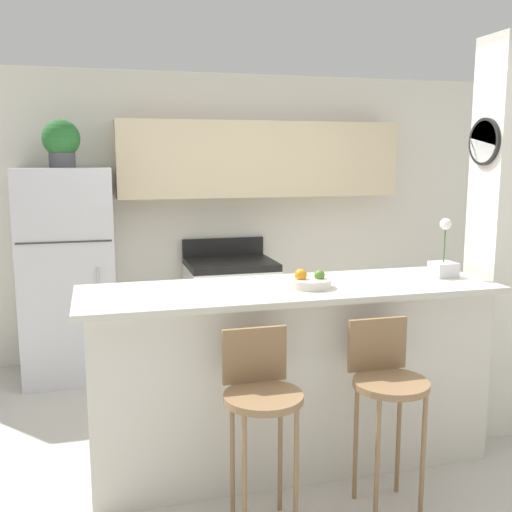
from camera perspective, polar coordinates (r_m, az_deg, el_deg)
ground_plane at (r=3.83m, az=3.16°, el=-18.78°), size 14.00×14.00×0.00m
wall_back at (r=5.50m, az=-2.29°, el=5.93°), size 5.60×0.38×2.55m
pillar_right at (r=4.20m, az=22.52°, el=1.46°), size 0.38×0.32×2.55m
counter_bar at (r=3.61m, az=3.24°, el=-11.18°), size 2.42×0.72×1.07m
refrigerator at (r=5.13m, az=-17.45°, el=-1.66°), size 0.74×0.69×1.73m
stove_range at (r=5.36m, az=-2.43°, el=-5.17°), size 0.76×0.65×1.07m
bar_stool_left at (r=2.97m, az=0.49°, el=-13.40°), size 0.38×0.38×0.98m
bar_stool_right at (r=3.20m, az=12.37°, el=-11.89°), size 0.38×0.38×0.98m
potted_plant_on_fridge at (r=5.04m, az=-18.06°, el=10.30°), size 0.30×0.30×0.38m
orchid_vase at (r=3.89m, az=17.44°, el=-0.56°), size 0.14×0.14×0.36m
fruit_bowl at (r=3.43m, az=5.14°, el=-2.46°), size 0.24×0.24×0.11m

